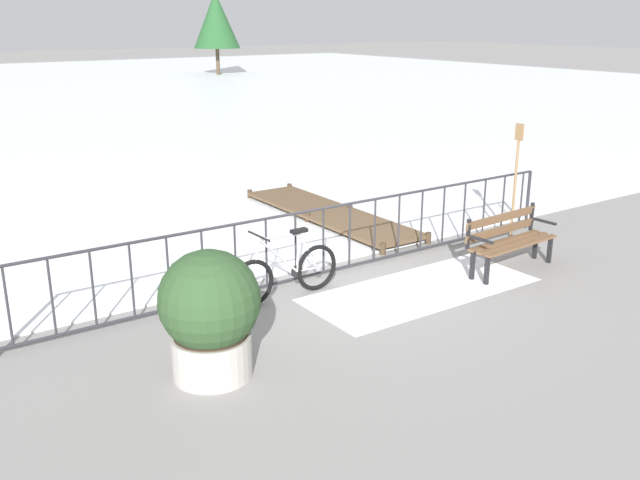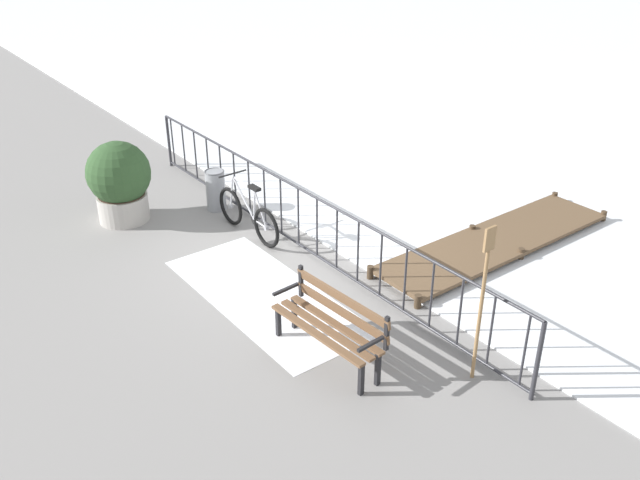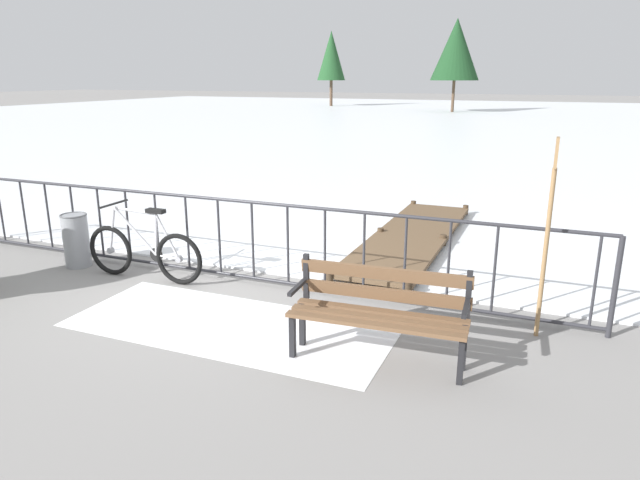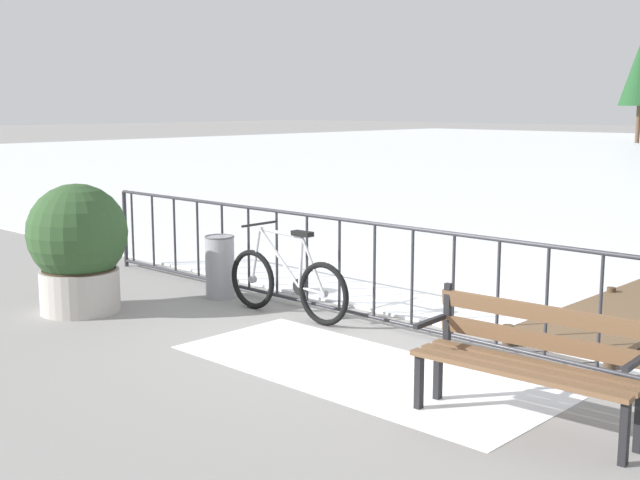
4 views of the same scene
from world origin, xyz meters
The scene contains 7 objects.
ground_plane centered at (0.00, 0.00, 0.00)m, with size 160.00×160.00×0.00m, color gray.
snow_patch centered at (0.85, -1.20, 0.00)m, with size 3.43×1.42×0.01m, color white.
railing_fence centered at (0.00, 0.00, 0.56)m, with size 9.06×0.06×1.07m.
bicycle_near_railing centered at (-0.89, -0.38, 0.37)m, with size 1.71×0.52×0.97m.
park_bench centered at (2.50, -1.30, 0.51)m, with size 1.63×0.58×0.89m.
planter_with_shrub centered at (-2.68, -1.78, 0.73)m, with size 1.07×1.07×1.40m.
trash_bin centered at (-2.09, -0.30, 0.37)m, with size 0.35×0.35×0.73m.
Camera 4 is at (5.25, -6.31, 2.24)m, focal length 46.28 mm.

